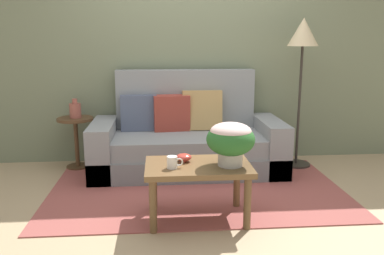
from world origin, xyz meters
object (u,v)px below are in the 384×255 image
at_px(floor_lamp, 303,46).
at_px(table_vase, 75,110).
at_px(couch, 187,141).
at_px(coffee_table, 198,173).
at_px(side_table, 76,134).
at_px(potted_plant, 231,139).
at_px(coffee_mug, 173,162).
at_px(snack_bowl, 184,157).

bearing_deg(floor_lamp, table_vase, 176.97).
distance_m(couch, coffee_table, 1.29).
bearing_deg(table_vase, floor_lamp, -3.03).
bearing_deg(floor_lamp, couch, -178.99).
xyz_separation_m(coffee_table, side_table, (-1.23, 1.43, 0.01)).
relative_size(floor_lamp, potted_plant, 4.40).
bearing_deg(potted_plant, table_vase, 134.62).
bearing_deg(couch, side_table, 173.11).
xyz_separation_m(coffee_mug, snack_bowl, (0.10, 0.16, -0.01)).
bearing_deg(snack_bowl, table_vase, 129.37).
relative_size(couch, table_vase, 9.72).
distance_m(couch, potted_plant, 1.40).
bearing_deg(potted_plant, snack_bowl, 159.85).
xyz_separation_m(side_table, floor_lamp, (2.49, -0.13, 0.96)).
xyz_separation_m(floor_lamp, table_vase, (-2.49, 0.13, -0.69)).
distance_m(coffee_table, coffee_mug, 0.25).
bearing_deg(coffee_mug, potted_plant, 4.03).
bearing_deg(couch, potted_plant, -79.44).
bearing_deg(potted_plant, coffee_mug, -175.97).
bearing_deg(coffee_mug, side_table, 124.12).
height_order(coffee_mug, table_vase, table_vase).
bearing_deg(coffee_table, table_vase, 130.34).
distance_m(snack_bowl, table_vase, 1.77).
height_order(snack_bowl, table_vase, table_vase).
height_order(floor_lamp, table_vase, floor_lamp).
distance_m(couch, side_table, 1.24).
distance_m(floor_lamp, snack_bowl, 2.03).
height_order(couch, snack_bowl, couch).
distance_m(coffee_table, table_vase, 1.91).
bearing_deg(coffee_mug, couch, 81.64).
relative_size(side_table, table_vase, 2.73).
relative_size(couch, floor_lamp, 1.24).
distance_m(couch, table_vase, 1.28).
bearing_deg(snack_bowl, side_table, 129.66).
relative_size(side_table, coffee_mug, 4.63).
relative_size(floor_lamp, table_vase, 7.81).
xyz_separation_m(coffee_mug, table_vase, (-1.02, 1.52, 0.16)).
bearing_deg(coffee_table, potted_plant, -11.35).
relative_size(side_table, potted_plant, 1.54).
bearing_deg(coffee_mug, floor_lamp, 43.44).
distance_m(potted_plant, coffee_mug, 0.48).
distance_m(side_table, potted_plant, 2.11).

